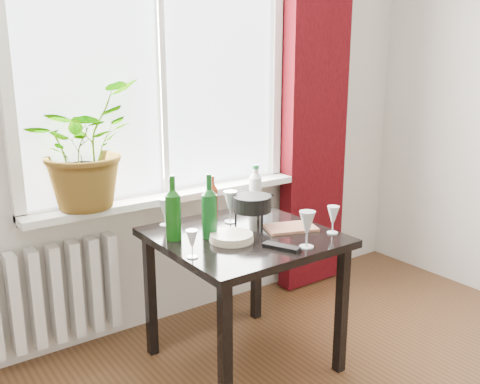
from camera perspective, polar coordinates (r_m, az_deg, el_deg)
window at (r=3.13m, az=-8.61°, el=13.71°), size 1.72×0.08×1.62m
windowsill at (r=3.17m, az=-7.49°, el=-0.42°), size 1.72×0.20×0.04m
curtain at (r=3.72m, az=8.05°, el=9.17°), size 0.50×0.12×2.56m
radiator at (r=3.09m, az=-20.00°, el=-10.41°), size 0.80×0.10×0.55m
table at (r=2.79m, az=0.37°, el=-6.25°), size 0.85×0.85×0.74m
potted_plant at (r=2.91m, az=-16.50°, el=4.82°), size 0.79×0.79×0.66m
wine_bottle_left at (r=2.65m, az=-7.16°, el=-1.62°), size 0.10×0.10×0.33m
wine_bottle_right at (r=2.66m, az=-3.29°, el=-1.47°), size 0.09×0.09×0.33m
bottle_amber at (r=3.00m, az=-2.96°, el=-0.47°), size 0.06×0.06×0.24m
cleaning_bottle at (r=3.17m, az=1.65°, el=0.58°), size 0.09×0.09×0.26m
wineglass_front_right at (r=2.56m, az=7.16°, el=-3.94°), size 0.10×0.10×0.18m
wineglass_far_right at (r=2.78m, az=9.88°, el=-2.91°), size 0.08×0.08×0.15m
wineglass_back_center at (r=2.92m, az=-1.03°, el=-1.54°), size 0.09×0.09×0.18m
wineglass_back_left at (r=2.89m, az=-8.05°, el=-2.11°), size 0.07×0.07×0.15m
wineglass_front_left at (r=2.44m, az=-5.13°, el=-5.52°), size 0.07×0.07×0.13m
plate_stack at (r=2.65m, az=-0.91°, el=-4.84°), size 0.24×0.24×0.04m
fondue_pot at (r=2.88m, az=1.29°, el=-1.96°), size 0.25×0.23×0.16m
tv_remote at (r=2.56m, az=4.43°, el=-5.87°), size 0.12×0.19×0.02m
cutting_board at (r=2.84m, az=5.39°, el=-3.80°), size 0.30×0.25×0.01m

